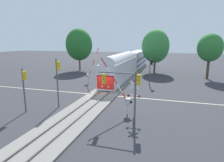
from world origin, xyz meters
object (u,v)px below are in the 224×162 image
traffic_signal_far_side (151,67)px  traffic_signal_near_right (124,84)px  traffic_signal_median (58,75)px  traffic_signal_near_left (24,83)px  maple_right_background (210,48)px  commuter_train (130,62)px  pine_left_background (79,45)px  elm_centre_background (155,46)px  crossing_gate_far (90,73)px  crossing_gate_near (124,96)px  crossing_signal_mast (134,95)px

traffic_signal_far_side → traffic_signal_near_right: bearing=-93.1°
traffic_signal_median → traffic_signal_near_left: size_ratio=1.18×
traffic_signal_far_side → maple_right_background: maple_right_background is taller
commuter_train → traffic_signal_near_right: commuter_train is taller
pine_left_background → elm_centre_background: pine_left_background is taller
traffic_signal_near_right → maple_right_background: size_ratio=0.54×
commuter_train → crossing_gate_far: 14.08m
crossing_gate_near → pine_left_background: bearing=124.3°
pine_left_background → maple_right_background: size_ratio=1.18×
elm_centre_background → crossing_gate_near: bearing=-91.9°
pine_left_background → traffic_signal_far_side: bearing=-31.5°
traffic_signal_far_side → traffic_signal_near_left: (-12.00, -17.81, 0.02)m
traffic_signal_near_right → elm_centre_background: elm_centre_background is taller
traffic_signal_far_side → maple_right_background: 14.66m
crossing_signal_mast → traffic_signal_near_right: size_ratio=0.80×
crossing_signal_mast → traffic_signal_median: bearing=176.0°
crossing_gate_far → pine_left_background: size_ratio=0.60×
maple_right_background → crossing_gate_far: bearing=-152.2°
crossing_gate_far → crossing_signal_mast: bearing=-51.7°
crossing_gate_near → pine_left_background: size_ratio=0.55×
crossing_gate_near → traffic_signal_far_side: crossing_gate_near is taller
traffic_signal_near_left → elm_centre_background: (11.64, 32.40, 3.25)m
traffic_signal_near_right → pine_left_background: pine_left_background is taller
traffic_signal_near_left → traffic_signal_near_right: traffic_signal_near_right is taller
commuter_train → crossing_gate_near: crossing_gate_near is taller
commuter_train → maple_right_background: bearing=-5.6°
crossing_gate_far → traffic_signal_median: 13.18m
crossing_gate_far → traffic_signal_median: crossing_gate_far is taller
crossing_gate_far → elm_centre_background: 20.48m
traffic_signal_near_left → maple_right_background: 35.58m
crossing_signal_mast → traffic_signal_far_side: 16.00m
crossing_gate_near → maple_right_background: maple_right_background is taller
commuter_train → traffic_signal_far_side: size_ratio=8.10×
crossing_gate_far → elm_centre_background: elm_centre_background is taller
crossing_gate_near → crossing_signal_mast: (1.16, -0.74, 0.47)m
crossing_signal_mast → traffic_signal_near_right: (-0.76, -1.09, 1.34)m
crossing_signal_mast → elm_centre_background: 30.85m
crossing_gate_near → crossing_gate_far: crossing_gate_far is taller
commuter_train → pine_left_background: bearing=174.0°
crossing_gate_near → traffic_signal_near_left: (-10.67, -2.56, 1.33)m
crossing_signal_mast → elm_centre_background: (-0.18, 30.57, 4.11)m
traffic_signal_median → crossing_signal_mast: bearing=-4.0°
traffic_signal_near_right → maple_right_background: bearing=65.5°
commuter_train → crossing_gate_near: bearing=-79.7°
crossing_gate_far → pine_left_background: (-9.21, 14.69, 4.82)m
pine_left_background → commuter_train: bearing=-6.0°
traffic_signal_near_left → pine_left_background: bearing=105.1°
crossing_gate_near → traffic_signal_median: (-8.00, -0.09, 1.91)m
crossing_gate_near → elm_centre_background: (0.97, 29.84, 4.58)m
crossing_gate_far → pine_left_background: 18.00m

